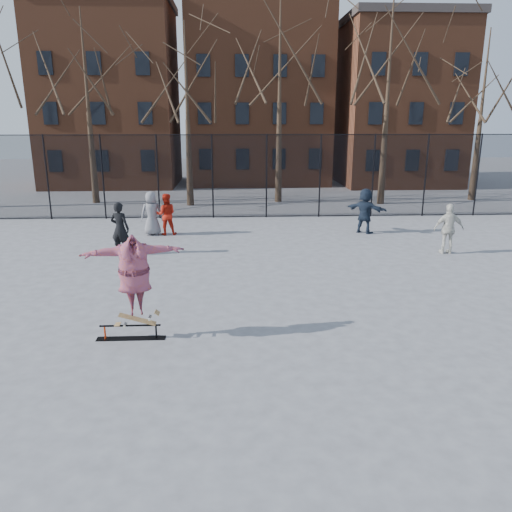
{
  "coord_description": "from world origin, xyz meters",
  "views": [
    {
      "loc": [
        -0.41,
        -11.12,
        4.74
      ],
      "look_at": [
        0.17,
        1.5,
        1.22
      ],
      "focal_mm": 35.0,
      "sensor_mm": 36.0,
      "label": 1
    }
  ],
  "objects_px": {
    "bystander_white": "(449,229)",
    "bystander_navy": "(365,211)",
    "skateboard": "(138,322)",
    "bystander_black": "(120,229)",
    "skate_rail": "(131,333)",
    "bystander_red": "(166,214)",
    "bystander_grey": "(152,213)",
    "skater": "(135,282)"
  },
  "relations": [
    {
      "from": "bystander_black",
      "to": "bystander_navy",
      "type": "bearing_deg",
      "value": -144.61
    },
    {
      "from": "skate_rail",
      "to": "bystander_navy",
      "type": "relative_size",
      "value": 0.8
    },
    {
      "from": "bystander_black",
      "to": "bystander_white",
      "type": "distance_m",
      "value": 11.7
    },
    {
      "from": "skateboard",
      "to": "bystander_grey",
      "type": "xyz_separation_m",
      "value": [
        -1.25,
        10.24,
        0.53
      ]
    },
    {
      "from": "bystander_grey",
      "to": "bystander_black",
      "type": "height_order",
      "value": "bystander_black"
    },
    {
      "from": "skate_rail",
      "to": "skater",
      "type": "xyz_separation_m",
      "value": [
        0.17,
        0.0,
        1.2
      ]
    },
    {
      "from": "bystander_red",
      "to": "bystander_navy",
      "type": "relative_size",
      "value": 0.91
    },
    {
      "from": "bystander_white",
      "to": "bystander_navy",
      "type": "relative_size",
      "value": 0.95
    },
    {
      "from": "skater",
      "to": "bystander_grey",
      "type": "xyz_separation_m",
      "value": [
        -1.25,
        10.24,
        -0.42
      ]
    },
    {
      "from": "skate_rail",
      "to": "bystander_grey",
      "type": "distance_m",
      "value": 10.33
    },
    {
      "from": "skateboard",
      "to": "skate_rail",
      "type": "bearing_deg",
      "value": 180.0
    },
    {
      "from": "bystander_grey",
      "to": "bystander_white",
      "type": "height_order",
      "value": "bystander_grey"
    },
    {
      "from": "skate_rail",
      "to": "bystander_red",
      "type": "distance_m",
      "value": 10.28
    },
    {
      "from": "skateboard",
      "to": "bystander_navy",
      "type": "relative_size",
      "value": 0.47
    },
    {
      "from": "bystander_red",
      "to": "bystander_navy",
      "type": "bearing_deg",
      "value": 173.88
    },
    {
      "from": "skateboard",
      "to": "bystander_black",
      "type": "height_order",
      "value": "bystander_black"
    },
    {
      "from": "skate_rail",
      "to": "skater",
      "type": "bearing_deg",
      "value": 0.0
    },
    {
      "from": "bystander_white",
      "to": "bystander_black",
      "type": "bearing_deg",
      "value": 2.05
    },
    {
      "from": "skater",
      "to": "bystander_black",
      "type": "bearing_deg",
      "value": 91.64
    },
    {
      "from": "skateboard",
      "to": "skater",
      "type": "xyz_separation_m",
      "value": [
        0.0,
        0.0,
        0.95
      ]
    },
    {
      "from": "bystander_navy",
      "to": "skate_rail",
      "type": "bearing_deg",
      "value": 90.96
    },
    {
      "from": "bystander_white",
      "to": "bystander_navy",
      "type": "height_order",
      "value": "bystander_navy"
    },
    {
      "from": "bystander_black",
      "to": "skate_rail",
      "type": "bearing_deg",
      "value": 121.11
    },
    {
      "from": "skateboard",
      "to": "bystander_white",
      "type": "bearing_deg",
      "value": 34.61
    },
    {
      "from": "skater",
      "to": "bystander_red",
      "type": "xyz_separation_m",
      "value": [
        -0.66,
        10.24,
        -0.47
      ]
    },
    {
      "from": "bystander_black",
      "to": "bystander_red",
      "type": "bearing_deg",
      "value": -93.89
    },
    {
      "from": "skate_rail",
      "to": "skateboard",
      "type": "bearing_deg",
      "value": 0.0
    },
    {
      "from": "skater",
      "to": "bystander_grey",
      "type": "height_order",
      "value": "skater"
    },
    {
      "from": "skate_rail",
      "to": "bystander_grey",
      "type": "height_order",
      "value": "bystander_grey"
    },
    {
      "from": "bystander_black",
      "to": "bystander_red",
      "type": "relative_size",
      "value": 1.1
    },
    {
      "from": "skate_rail",
      "to": "bystander_red",
      "type": "relative_size",
      "value": 0.88
    },
    {
      "from": "bystander_grey",
      "to": "skateboard",
      "type": "bearing_deg",
      "value": 82.28
    },
    {
      "from": "bystander_grey",
      "to": "bystander_white",
      "type": "xyz_separation_m",
      "value": [
        11.06,
        -3.47,
        -0.01
      ]
    },
    {
      "from": "bystander_navy",
      "to": "bystander_black",
      "type": "bearing_deg",
      "value": 56.26
    },
    {
      "from": "bystander_navy",
      "to": "skateboard",
      "type": "bearing_deg",
      "value": 91.56
    },
    {
      "from": "skateboard",
      "to": "bystander_red",
      "type": "relative_size",
      "value": 0.52
    },
    {
      "from": "bystander_red",
      "to": "bystander_white",
      "type": "distance_m",
      "value": 11.04
    },
    {
      "from": "bystander_grey",
      "to": "bystander_red",
      "type": "height_order",
      "value": "bystander_grey"
    },
    {
      "from": "bystander_red",
      "to": "bystander_navy",
      "type": "height_order",
      "value": "bystander_navy"
    },
    {
      "from": "skater",
      "to": "bystander_navy",
      "type": "xyz_separation_m",
      "value": [
        7.68,
        10.22,
        -0.38
      ]
    },
    {
      "from": "skateboard",
      "to": "bystander_black",
      "type": "distance_m",
      "value": 7.42
    },
    {
      "from": "skateboard",
      "to": "skater",
      "type": "distance_m",
      "value": 0.95
    }
  ]
}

